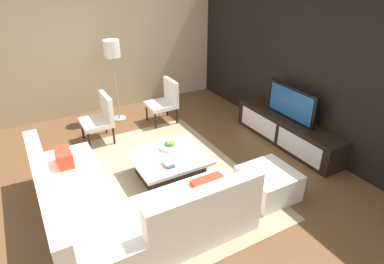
{
  "coord_description": "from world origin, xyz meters",
  "views": [
    {
      "loc": [
        3.71,
        -1.66,
        3.0
      ],
      "look_at": [
        -0.32,
        0.62,
        0.55
      ],
      "focal_mm": 30.9,
      "sensor_mm": 36.0,
      "label": 1
    }
  ],
  "objects": [
    {
      "name": "accent_chair_far",
      "position": [
        -1.92,
        0.91,
        0.49
      ],
      "size": [
        0.53,
        0.55,
        0.87
      ],
      "rotation": [
        0.0,
        0.0,
        0.09
      ],
      "color": "black",
      "rests_on": "ground"
    },
    {
      "name": "fruit_bowl",
      "position": [
        -0.28,
        0.2,
        0.44
      ],
      "size": [
        0.28,
        0.28,
        0.14
      ],
      "color": "silver",
      "rests_on": "coffee_table"
    },
    {
      "name": "ground_plane",
      "position": [
        0.0,
        0.0,
        0.0
      ],
      "size": [
        14.0,
        14.0,
        0.0
      ],
      "primitive_type": "plane",
      "color": "brown"
    },
    {
      "name": "floor_lamp",
      "position": [
        -2.49,
        0.09,
        1.37
      ],
      "size": [
        0.31,
        0.31,
        1.64
      ],
      "color": "#A5A5AA",
      "rests_on": "ground"
    },
    {
      "name": "book_stack",
      "position": [
        0.12,
        -0.02,
        0.41
      ],
      "size": [
        0.21,
        0.13,
        0.06
      ],
      "color": "#2D516B",
      "rests_on": "coffee_table"
    },
    {
      "name": "television",
      "position": [
        0.0,
        2.4,
        0.79
      ],
      "size": [
        1.08,
        0.06,
        0.58
      ],
      "color": "black",
      "rests_on": "media_console"
    },
    {
      "name": "side_wall_left",
      "position": [
        -3.2,
        0.2,
        1.4
      ],
      "size": [
        0.12,
        5.2,
        2.8
      ],
      "primitive_type": "cube",
      "color": "#C6B28E",
      "rests_on": "ground"
    },
    {
      "name": "feature_wall_back",
      "position": [
        0.0,
        2.7,
        1.4
      ],
      "size": [
        6.4,
        0.12,
        2.8
      ],
      "primitive_type": "cube",
      "color": "black",
      "rests_on": "ground"
    },
    {
      "name": "media_console",
      "position": [
        0.0,
        2.4,
        0.25
      ],
      "size": [
        2.22,
        0.5,
        0.5
      ],
      "color": "black",
      "rests_on": "ground"
    },
    {
      "name": "coffee_table",
      "position": [
        -0.1,
        0.1,
        0.2
      ],
      "size": [
        0.95,
        1.07,
        0.38
      ],
      "color": "black",
      "rests_on": "ground"
    },
    {
      "name": "ottoman",
      "position": [
        0.97,
        1.11,
        0.2
      ],
      "size": [
        0.7,
        0.7,
        0.4
      ],
      "primitive_type": "cube",
      "color": "white",
      "rests_on": "ground"
    },
    {
      "name": "area_rug",
      "position": [
        -0.1,
        0.0,
        0.01
      ],
      "size": [
        3.44,
        2.41,
        0.01
      ],
      "primitive_type": "cube",
      "color": "tan",
      "rests_on": "ground"
    },
    {
      "name": "sectional_couch",
      "position": [
        0.52,
        -0.9,
        0.29
      ],
      "size": [
        2.48,
        2.3,
        0.83
      ],
      "color": "white",
      "rests_on": "ground"
    },
    {
      "name": "accent_chair_near",
      "position": [
        -1.76,
        -0.45,
        0.49
      ],
      "size": [
        0.57,
        0.52,
        0.87
      ],
      "rotation": [
        0.0,
        0.0,
        -0.16
      ],
      "color": "black",
      "rests_on": "ground"
    }
  ]
}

